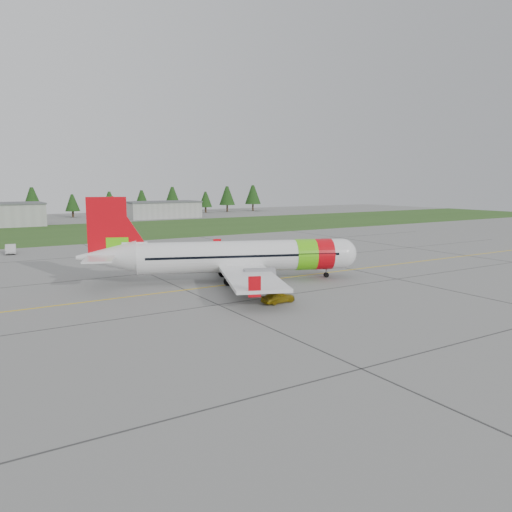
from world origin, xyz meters
TOP-DOWN VIEW (x-y plane):
  - ground at (0.00, 0.00)m, footprint 320.00×320.00m
  - aircraft at (-7.48, 9.63)m, footprint 32.48×30.87m
  - follow_me_car at (-9.56, -2.45)m, footprint 1.28×1.48m
  - service_van at (-28.35, 50.07)m, footprint 1.80×1.72m
  - grass_strip at (0.00, 82.00)m, footprint 320.00×50.00m
  - taxi_guideline at (0.00, 8.00)m, footprint 120.00×0.25m
  - hangar_east at (25.00, 118.00)m, footprint 24.00×12.00m
  - treeline at (0.00, 138.00)m, footprint 160.00×8.00m

SIDE VIEW (x-z plane):
  - ground at x=0.00m, z-range 0.00..0.00m
  - taxi_guideline at x=0.00m, z-range 0.00..0.02m
  - grass_strip at x=0.00m, z-range 0.00..0.03m
  - follow_me_car at x=-9.56m, z-range 0.00..3.53m
  - service_van at x=-28.35m, z-range 0.00..4.71m
  - hangar_east at x=25.00m, z-range 0.00..5.20m
  - aircraft at x=-7.48m, z-range -2.17..8.10m
  - treeline at x=0.00m, z-range 0.00..10.00m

